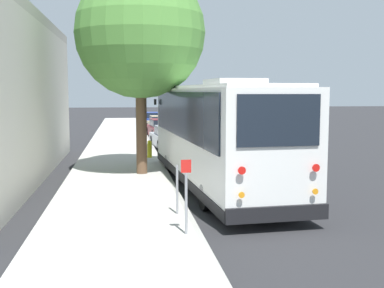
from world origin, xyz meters
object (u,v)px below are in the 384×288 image
object	(u,v)px
street_tree	(140,25)
parked_sedan_tan	(160,124)
shuttle_bus	(217,130)
fire_hydrant	(150,149)
sign_post_near	(186,196)
sign_post_far	(177,190)
parked_sedan_maroon	(162,129)
parked_sedan_blue	(152,120)
parked_sedan_silver	(170,138)

from	to	relation	value
street_tree	parked_sedan_tan	bearing A→B (deg)	-6.24
shuttle_bus	fire_hydrant	bearing A→B (deg)	12.35
sign_post_near	sign_post_far	size ratio (longest dim) A/B	1.31
parked_sedan_maroon	sign_post_near	xyz separation A→B (m)	(-22.82, 1.28, 0.37)
parked_sedan_blue	sign_post_near	size ratio (longest dim) A/B	2.77
sign_post_far	street_tree	bearing A→B (deg)	5.92
street_tree	sign_post_far	distance (m)	8.02
fire_hydrant	sign_post_near	bearing A→B (deg)	-179.39
parked_sedan_tan	fire_hydrant	distance (m)	16.29
parked_sedan_silver	shuttle_bus	bearing A→B (deg)	178.01
sign_post_far	fire_hydrant	xyz separation A→B (m)	(10.47, 0.13, -0.22)
sign_post_near	fire_hydrant	size ratio (longest dim) A/B	2.02
sign_post_near	sign_post_far	xyz separation A→B (m)	(1.76, 0.00, -0.22)
parked_sedan_silver	parked_sedan_tan	bearing A→B (deg)	-6.09
parked_sedan_maroon	street_tree	bearing A→B (deg)	167.96
shuttle_bus	street_tree	size ratio (longest dim) A/B	1.34
parked_sedan_silver	street_tree	distance (m)	10.38
shuttle_bus	parked_sedan_silver	bearing A→B (deg)	-1.31
shuttle_bus	parked_sedan_maroon	distance (m)	17.19
parked_sedan_silver	parked_sedan_blue	world-z (taller)	parked_sedan_silver
parked_sedan_silver	parked_sedan_maroon	bearing A→B (deg)	-4.69
sign_post_far	parked_sedan_tan	bearing A→B (deg)	-3.37
sign_post_far	fire_hydrant	world-z (taller)	sign_post_far
shuttle_bus	parked_sedan_silver	size ratio (longest dim) A/B	2.43
parked_sedan_maroon	street_tree	size ratio (longest dim) A/B	0.54
parked_sedan_maroon	parked_sedan_tan	xyz separation A→B (m)	(5.61, -0.29, -0.04)
street_tree	fire_hydrant	xyz separation A→B (m)	(4.16, -0.52, -5.12)
shuttle_bus	parked_sedan_tan	distance (m)	22.79
parked_sedan_silver	fire_hydrant	distance (m)	4.89
parked_sedan_maroon	sign_post_far	distance (m)	21.10
parked_sedan_blue	street_tree	size ratio (longest dim) A/B	0.55
parked_sedan_silver	parked_sedan_blue	distance (m)	17.76
shuttle_bus	street_tree	bearing A→B (deg)	41.65
shuttle_bus	parked_sedan_maroon	xyz separation A→B (m)	(17.14, 0.50, -1.32)
parked_sedan_tan	shuttle_bus	bearing A→B (deg)	177.86
parked_sedan_silver	parked_sedan_blue	xyz separation A→B (m)	(17.76, -0.01, -0.00)
street_tree	parked_sedan_blue	bearing A→B (deg)	-4.16
parked_sedan_maroon	sign_post_near	distance (m)	22.86
parked_sedan_blue	sign_post_far	size ratio (longest dim) A/B	3.64
parked_sedan_silver	parked_sedan_tan	xyz separation A→B (m)	(11.52, -0.30, -0.01)
sign_post_near	street_tree	bearing A→B (deg)	4.63
parked_sedan_tan	fire_hydrant	xyz separation A→B (m)	(-16.20, 1.70, -0.03)
parked_sedan_tan	parked_sedan_blue	xyz separation A→B (m)	(6.24, 0.29, 0.01)
street_tree	sign_post_far	bearing A→B (deg)	-174.08
parked_sedan_tan	sign_post_near	distance (m)	28.48
street_tree	parked_sedan_maroon	bearing A→B (deg)	-7.47
parked_sedan_tan	parked_sedan_blue	distance (m)	6.24
parked_sedan_maroon	sign_post_far	world-z (taller)	sign_post_far
street_tree	fire_hydrant	size ratio (longest dim) A/B	10.27
parked_sedan_silver	fire_hydrant	xyz separation A→B (m)	(-4.68, 1.40, -0.04)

